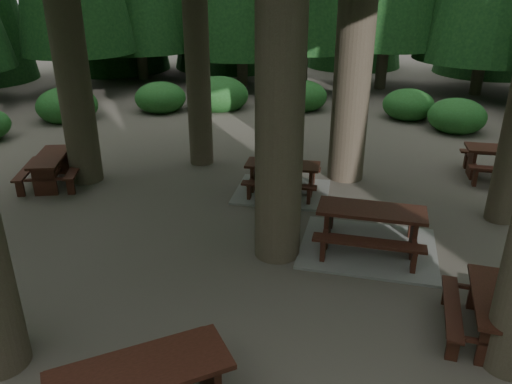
# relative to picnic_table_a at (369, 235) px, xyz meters

# --- Properties ---
(ground) EXTENTS (80.00, 80.00, 0.00)m
(ground) POSITION_rel_picnic_table_a_xyz_m (-2.53, -0.47, -0.30)
(ground) COLOR #4E483F
(ground) RESTS_ON ground
(picnic_table_a) EXTENTS (2.84, 2.48, 0.86)m
(picnic_table_a) POSITION_rel_picnic_table_a_xyz_m (0.00, 0.00, 0.00)
(picnic_table_a) COLOR gray
(picnic_table_a) RESTS_ON ground
(picnic_table_b) EXTENTS (1.69, 1.96, 0.75)m
(picnic_table_b) POSITION_rel_picnic_table_a_xyz_m (-7.44, 2.65, 0.20)
(picnic_table_b) COLOR black
(picnic_table_b) RESTS_ON ground
(picnic_table_c) EXTENTS (2.39, 2.06, 0.75)m
(picnic_table_c) POSITION_rel_picnic_table_a_xyz_m (-1.73, 2.56, -0.05)
(picnic_table_c) COLOR gray
(picnic_table_c) RESTS_ON ground
(picnic_table_d) EXTENTS (2.07, 1.75, 0.82)m
(picnic_table_d) POSITION_rel_picnic_table_a_xyz_m (3.86, 3.93, 0.24)
(picnic_table_d) COLOR black
(picnic_table_d) RESTS_ON ground
(picnic_table_f) EXTENTS (1.62, 1.86, 0.70)m
(picnic_table_f) POSITION_rel_picnic_table_a_xyz_m (1.42, -2.41, 0.16)
(picnic_table_f) COLOR black
(picnic_table_f) RESTS_ON ground
(shrub_ring) EXTENTS (23.86, 24.64, 1.49)m
(shrub_ring) POSITION_rel_picnic_table_a_xyz_m (-1.83, 0.28, 0.10)
(shrub_ring) COLOR #245C1F
(shrub_ring) RESTS_ON ground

